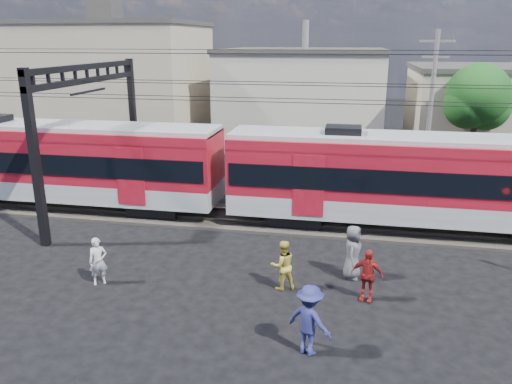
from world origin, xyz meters
TOP-DOWN VIEW (x-y plane):
  - ground at (0.00, 0.00)m, footprint 120.00×120.00m
  - track_bed at (0.00, 8.00)m, footprint 70.00×3.40m
  - rail_near at (0.00, 7.25)m, footprint 70.00×0.12m
  - rail_far at (0.00, 8.75)m, footprint 70.00×0.12m
  - commuter_train at (4.97, 8.00)m, footprint 50.30×3.08m
  - catenary at (-8.65, 8.00)m, footprint 70.00×9.30m
  - building_west at (-17.00, 24.00)m, footprint 14.28×10.20m
  - building_midwest at (-2.00, 27.00)m, footprint 12.24×12.24m
  - utility_pole_mid at (6.00, 15.00)m, footprint 1.80×0.24m
  - tree_near at (9.19, 18.09)m, footprint 3.82×3.64m
  - pedestrian_a at (-6.25, 0.85)m, footprint 0.72×0.66m
  - pedestrian_b at (-0.08, 1.67)m, footprint 1.03×0.95m
  - pedestrian_c at (1.10, -1.74)m, footprint 1.46×1.23m
  - pedestrian_d at (2.64, 1.42)m, footprint 1.09×0.65m
  - pedestrian_e at (2.17, 2.93)m, footprint 0.74×1.02m

SIDE VIEW (x-z plane):
  - ground at x=0.00m, z-range 0.00..0.00m
  - track_bed at x=0.00m, z-range 0.00..0.12m
  - rail_near at x=0.00m, z-range 0.12..0.24m
  - rail_far at x=0.00m, z-range 0.12..0.24m
  - pedestrian_a at x=-6.25m, z-range 0.00..1.65m
  - pedestrian_b at x=-0.08m, z-range 0.00..1.71m
  - pedestrian_d at x=2.64m, z-range 0.00..1.74m
  - pedestrian_e at x=2.17m, z-range 0.00..1.93m
  - pedestrian_c at x=1.10m, z-range 0.00..1.96m
  - commuter_train at x=4.97m, z-range 0.31..4.49m
  - building_midwest at x=-2.00m, z-range 0.01..7.31m
  - utility_pole_mid at x=6.00m, z-range 0.28..8.78m
  - building_west at x=-17.00m, z-range 0.01..9.31m
  - tree_near at x=9.19m, z-range 1.30..8.02m
  - catenary at x=-8.65m, z-range 1.38..8.89m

